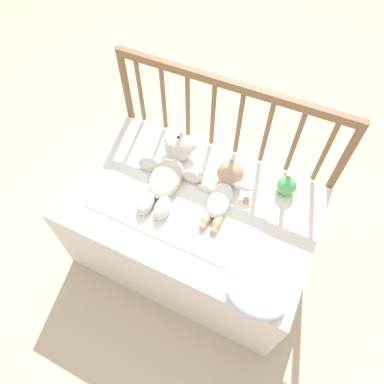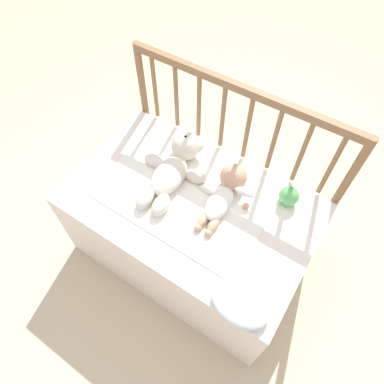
{
  "view_description": "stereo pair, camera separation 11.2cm",
  "coord_description": "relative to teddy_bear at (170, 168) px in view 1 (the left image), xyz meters",
  "views": [
    {
      "loc": [
        0.38,
        -0.76,
        1.8
      ],
      "look_at": [
        0.0,
        0.01,
        0.56
      ],
      "focal_mm": 32.0,
      "sensor_mm": 36.0,
      "label": 1
    },
    {
      "loc": [
        0.47,
        -0.7,
        1.8
      ],
      "look_at": [
        0.0,
        0.01,
        0.56
      ],
      "focal_mm": 32.0,
      "sensor_mm": 36.0,
      "label": 2
    }
  ],
  "objects": [
    {
      "name": "teddy_bear",
      "position": [
        0.0,
        0.0,
        0.0
      ],
      "size": [
        0.33,
        0.46,
        0.14
      ],
      "color": "silver",
      "rests_on": "crib_mattress"
    },
    {
      "name": "small_pillow",
      "position": [
        0.57,
        -0.39,
        -0.02
      ],
      "size": [
        0.23,
        0.17,
        0.06
      ],
      "color": "silver",
      "rests_on": "crib_mattress"
    },
    {
      "name": "toy_ball",
      "position": [
        0.52,
        0.14,
        -0.01
      ],
      "size": [
        0.09,
        0.09,
        0.09
      ],
      "color": "#59BF66",
      "rests_on": "crib_mattress"
    },
    {
      "name": "crib_rail",
      "position": [
        0.15,
        0.28,
        0.07
      ],
      "size": [
        1.13,
        0.04,
        0.9
      ],
      "color": "brown",
      "rests_on": "ground_plane"
    },
    {
      "name": "crib_mattress",
      "position": [
        0.15,
        -0.1,
        -0.3
      ],
      "size": [
        1.13,
        0.7,
        0.5
      ],
      "color": "white",
      "rests_on": "ground_plane"
    },
    {
      "name": "ground_plane",
      "position": [
        0.15,
        -0.1,
        -0.55
      ],
      "size": [
        12.0,
        12.0,
        0.0
      ],
      "primitive_type": "plane",
      "color": "#C6B293"
    },
    {
      "name": "blanket",
      "position": [
        0.12,
        -0.05,
        -0.05
      ],
      "size": [
        0.76,
        0.55,
        0.01
      ],
      "color": "white",
      "rests_on": "crib_mattress"
    },
    {
      "name": "baby",
      "position": [
        0.27,
        0.01,
        -0.01
      ],
      "size": [
        0.25,
        0.37,
        0.12
      ],
      "color": "white",
      "rests_on": "crib_mattress"
    }
  ]
}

